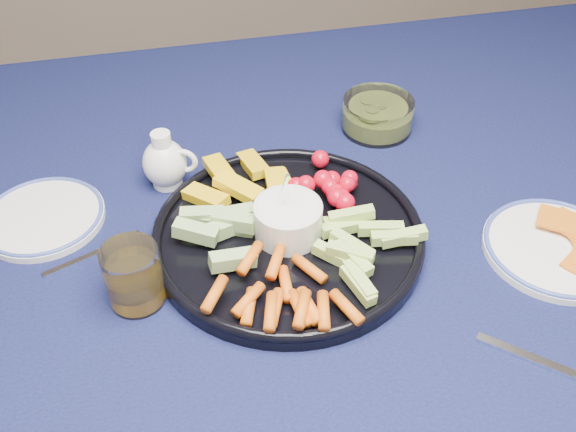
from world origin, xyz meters
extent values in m
cylinder|color=#512D1B|center=(0.72, 0.42, 0.35)|extent=(0.07, 0.07, 0.70)
cube|color=#512D1B|center=(0.00, 0.00, 0.72)|extent=(1.60, 1.00, 0.04)
cube|color=#0D1034|center=(0.00, 0.00, 0.74)|extent=(1.66, 1.06, 0.01)
cube|color=#0D1034|center=(0.00, 0.53, 0.60)|extent=(1.66, 0.01, 0.30)
cylinder|color=black|center=(-0.03, -0.10, 0.75)|extent=(0.38, 0.38, 0.02)
torus|color=black|center=(-0.03, -0.10, 0.77)|extent=(0.38, 0.38, 0.01)
cylinder|color=white|center=(-0.03, -0.10, 0.79)|extent=(0.10, 0.10, 0.05)
cylinder|color=white|center=(-0.03, -0.10, 0.81)|extent=(0.08, 0.08, 0.01)
cylinder|color=white|center=(-0.18, 0.07, 0.75)|extent=(0.05, 0.05, 0.01)
ellipsoid|color=white|center=(-0.18, 0.07, 0.79)|extent=(0.07, 0.07, 0.08)
cylinder|color=white|center=(-0.18, 0.07, 0.83)|extent=(0.03, 0.03, 0.03)
torus|color=white|center=(-0.16, 0.06, 0.79)|extent=(0.04, 0.02, 0.04)
torus|color=#3C4DA8|center=(-0.18, 0.07, 0.81)|extent=(0.04, 0.04, 0.00)
cylinder|color=white|center=(0.18, 0.15, 0.77)|extent=(0.12, 0.12, 0.06)
cylinder|color=olive|center=(0.18, 0.15, 0.76)|extent=(0.10, 0.10, 0.03)
cylinder|color=white|center=(0.33, -0.20, 0.75)|extent=(0.20, 0.20, 0.01)
torus|color=#3C4DA8|center=(0.33, -0.20, 0.76)|extent=(0.20, 0.20, 0.01)
cylinder|color=white|center=(-0.24, -0.16, 0.79)|extent=(0.07, 0.07, 0.09)
cylinder|color=gold|center=(-0.24, -0.16, 0.77)|extent=(0.06, 0.06, 0.05)
cube|color=white|center=(-0.31, -0.07, 0.75)|extent=(0.12, 0.05, 0.00)
cube|color=white|center=(-0.25, -0.04, 0.75)|extent=(0.03, 0.03, 0.00)
cube|color=white|center=(0.22, -0.37, 0.75)|extent=(0.13, 0.12, 0.00)
cylinder|color=white|center=(-0.37, 0.03, 0.75)|extent=(0.18, 0.18, 0.01)
torus|color=#3C4DA8|center=(-0.37, 0.03, 0.76)|extent=(0.18, 0.18, 0.01)
camera|label=1|loc=(-0.18, -0.73, 1.38)|focal=40.00mm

